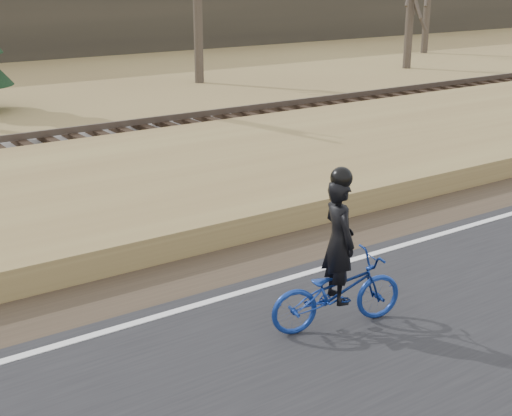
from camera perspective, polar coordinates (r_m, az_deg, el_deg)
ground at (r=12.45m, az=16.88°, el=-2.07°), size 120.00×120.00×0.00m
edge_line at (r=12.54m, az=16.21°, el=-1.54°), size 120.00×0.12×0.01m
shoulder at (r=13.17m, az=12.88°, el=-0.51°), size 120.00×1.60×0.04m
embankment at (r=15.20m, az=4.69°, el=3.24°), size 120.00×5.00×0.44m
ballast at (r=18.21m, az=-2.87°, el=5.86°), size 120.00×3.00×0.45m
railroad at (r=18.15m, az=-2.89°, el=6.79°), size 120.00×2.40×0.29m
cyclist at (r=8.65m, az=6.54°, el=-5.59°), size 1.81×0.96×2.01m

